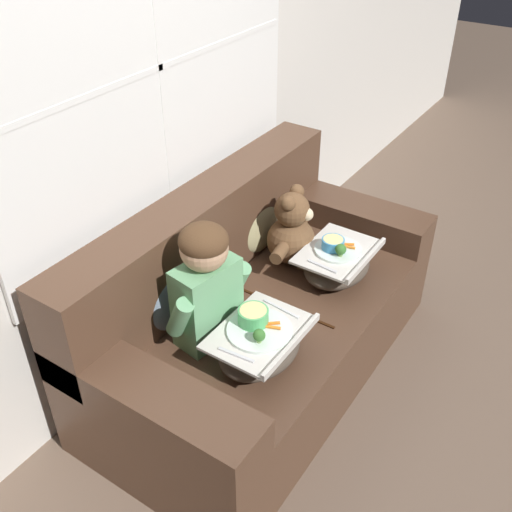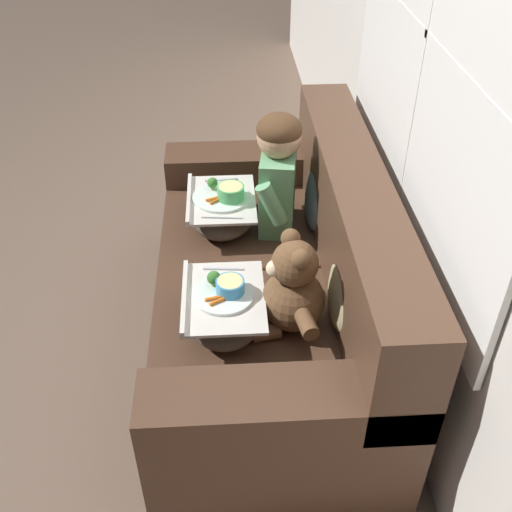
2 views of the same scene
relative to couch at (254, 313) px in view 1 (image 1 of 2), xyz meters
name	(u,v)px [view 1 (image 1 of 2)]	position (x,y,z in m)	size (l,w,h in m)	color
ground_plane	(265,367)	(0.00, -0.06, -0.30)	(14.00, 14.00, 0.00)	brown
wall_back_with_window	(152,75)	(0.00, 0.48, 1.00)	(8.00, 0.08, 2.60)	beige
couch	(254,313)	(0.00, 0.00, 0.00)	(1.72, 0.89, 0.84)	#4C3323
throw_pillow_behind_child	(170,286)	(-0.32, 0.19, 0.28)	(0.36, 0.18, 0.38)	slate
throw_pillow_behind_teddy	(257,218)	(0.32, 0.19, 0.28)	(0.34, 0.16, 0.35)	tan
child_figure	(206,279)	(-0.32, 0.00, 0.39)	(0.39, 0.20, 0.53)	#66A370
teddy_bear	(292,232)	(0.32, 0.00, 0.26)	(0.41, 0.29, 0.38)	brown
lap_tray_child	(260,343)	(-0.32, -0.24, 0.19)	(0.39, 0.29, 0.22)	#473D33
lap_tray_teddy	(337,263)	(0.32, -0.24, 0.19)	(0.38, 0.29, 0.22)	#473D33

